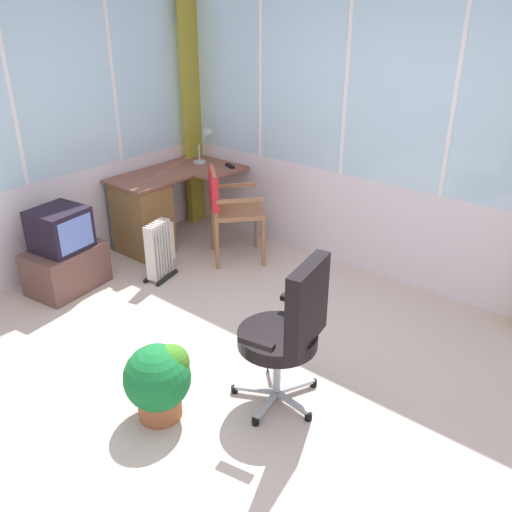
% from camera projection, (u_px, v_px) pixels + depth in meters
% --- Properties ---
extents(ground, '(5.03, 5.76, 0.06)m').
position_uv_depth(ground, '(235.00, 383.00, 3.75)').
color(ground, beige).
extents(north_window_panel, '(4.03, 0.07, 2.59)m').
position_uv_depth(north_window_panel, '(17.00, 137.00, 4.56)').
color(north_window_panel, silver).
rests_on(north_window_panel, ground).
extents(east_window_panel, '(0.07, 4.76, 2.59)m').
position_uv_depth(east_window_panel, '(394.00, 136.00, 4.58)').
color(east_window_panel, silver).
rests_on(east_window_panel, ground).
extents(curtain_corner, '(0.27, 0.11, 2.49)m').
position_uv_depth(curtain_corner, '(193.00, 110.00, 5.83)').
color(curtain_corner, olive).
rests_on(curtain_corner, ground).
extents(desk, '(1.28, 0.81, 0.75)m').
position_uv_depth(desk, '(147.00, 213.00, 5.44)').
color(desk, brown).
rests_on(desk, ground).
extents(desk_lamp, '(0.23, 0.20, 0.38)m').
position_uv_depth(desk_lamp, '(207.00, 139.00, 5.71)').
color(desk_lamp, '#B2B7BC').
rests_on(desk_lamp, desk).
extents(tv_remote, '(0.10, 0.16, 0.02)m').
position_uv_depth(tv_remote, '(230.00, 166.00, 5.66)').
color(tv_remote, black).
rests_on(tv_remote, desk).
extents(wooden_armchair, '(0.68, 0.68, 0.91)m').
position_uv_depth(wooden_armchair, '(225.00, 201.00, 5.18)').
color(wooden_armchair, '#9A6643').
rests_on(wooden_armchair, ground).
extents(office_chair, '(0.62, 0.57, 1.02)m').
position_uv_depth(office_chair, '(290.00, 327.00, 3.28)').
color(office_chair, '#B7B7BF').
rests_on(office_chair, ground).
extents(tv_on_stand, '(0.69, 0.52, 0.75)m').
position_uv_depth(tv_on_stand, '(64.00, 254.00, 4.75)').
color(tv_on_stand, brown).
rests_on(tv_on_stand, ground).
extents(space_heater, '(0.37, 0.24, 0.55)m').
position_uv_depth(space_heater, '(160.00, 249.00, 4.96)').
color(space_heater, silver).
rests_on(space_heater, ground).
extents(potted_plant, '(0.41, 0.41, 0.50)m').
position_uv_depth(potted_plant, '(159.00, 379.00, 3.31)').
color(potted_plant, '#9D5633').
rests_on(potted_plant, ground).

